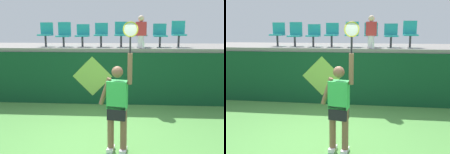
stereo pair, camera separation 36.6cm
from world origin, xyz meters
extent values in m
plane|color=#519342|center=(0.00, 0.00, 0.00)|extent=(40.00, 40.00, 0.00)
cube|color=#0F4223|center=(0.00, 2.82, 0.84)|extent=(13.54, 0.20, 1.68)
cube|color=gray|center=(0.00, 4.10, 1.74)|extent=(13.54, 2.66, 0.12)
cube|color=white|center=(0.24, -0.32, 0.04)|extent=(0.17, 0.28, 0.08)
cube|color=white|center=(0.49, -0.37, 0.04)|extent=(0.17, 0.28, 0.08)
cylinder|color=brown|center=(0.24, -0.32, 0.46)|extent=(0.13, 0.13, 0.91)
cylinder|color=brown|center=(0.49, -0.37, 0.46)|extent=(0.13, 0.13, 0.91)
cube|color=black|center=(0.36, -0.35, 0.83)|extent=(0.39, 0.28, 0.28)
cube|color=green|center=(0.36, -0.35, 1.19)|extent=(0.41, 0.29, 0.54)
sphere|color=brown|center=(0.36, -0.35, 1.63)|extent=(0.22, 0.22, 0.22)
cylinder|color=brown|center=(0.13, -0.30, 1.24)|extent=(0.27, 0.13, 0.55)
cylinder|color=brown|center=(0.60, -0.39, 1.70)|extent=(0.09, 0.09, 0.58)
cylinder|color=black|center=(0.60, -0.39, 2.14)|extent=(0.03, 0.03, 0.30)
torus|color=gold|center=(0.60, -0.39, 2.42)|extent=(0.28, 0.07, 0.28)
ellipsoid|color=silver|center=(0.60, -0.39, 2.42)|extent=(0.24, 0.06, 0.24)
cylinder|color=white|center=(1.04, 2.89, 1.90)|extent=(0.08, 0.08, 0.21)
cylinder|color=#38383D|center=(-2.25, 3.47, 1.98)|extent=(0.07, 0.07, 0.37)
cube|color=teal|center=(-2.25, 3.47, 2.19)|extent=(0.44, 0.42, 0.05)
cube|color=teal|center=(-2.25, 3.66, 2.41)|extent=(0.44, 0.04, 0.40)
cylinder|color=#38383D|center=(-1.63, 3.47, 1.96)|extent=(0.07, 0.07, 0.33)
cube|color=teal|center=(-1.63, 3.47, 2.15)|extent=(0.44, 0.42, 0.05)
cube|color=teal|center=(-1.63, 3.66, 2.40)|extent=(0.44, 0.04, 0.45)
cylinder|color=#38383D|center=(-0.98, 3.47, 1.97)|extent=(0.07, 0.07, 0.34)
cube|color=teal|center=(-0.98, 3.47, 2.16)|extent=(0.44, 0.42, 0.05)
cube|color=teal|center=(-0.98, 3.66, 2.37)|extent=(0.44, 0.04, 0.37)
cylinder|color=#38383D|center=(-0.34, 3.47, 1.98)|extent=(0.07, 0.07, 0.37)
cube|color=teal|center=(-0.34, 3.47, 2.19)|extent=(0.44, 0.42, 0.05)
cube|color=teal|center=(-0.34, 3.66, 2.40)|extent=(0.44, 0.04, 0.38)
cylinder|color=#38383D|center=(0.34, 3.47, 1.98)|extent=(0.07, 0.07, 0.37)
cube|color=teal|center=(0.34, 3.47, 2.19)|extent=(0.44, 0.42, 0.05)
cube|color=teal|center=(0.34, 3.66, 2.43)|extent=(0.44, 0.04, 0.42)
cylinder|color=#38383D|center=(0.98, 3.47, 1.98)|extent=(0.07, 0.07, 0.37)
cube|color=teal|center=(0.98, 3.47, 2.19)|extent=(0.44, 0.42, 0.05)
cube|color=teal|center=(0.98, 3.66, 2.41)|extent=(0.44, 0.04, 0.39)
cylinder|color=#38383D|center=(1.63, 3.47, 1.97)|extent=(0.07, 0.07, 0.34)
cube|color=teal|center=(1.63, 3.47, 2.17)|extent=(0.44, 0.42, 0.05)
cube|color=teal|center=(1.63, 3.66, 2.38)|extent=(0.44, 0.04, 0.38)
cylinder|color=#38383D|center=(2.25, 3.47, 1.99)|extent=(0.07, 0.07, 0.38)
cube|color=teal|center=(2.25, 3.47, 2.20)|extent=(0.44, 0.42, 0.05)
cube|color=teal|center=(2.25, 3.66, 2.44)|extent=(0.44, 0.04, 0.44)
cylinder|color=white|center=(0.98, 3.11, 1.99)|extent=(0.20, 0.20, 0.39)
cube|color=red|center=(0.98, 3.11, 2.40)|extent=(0.34, 0.20, 0.43)
sphere|color=beige|center=(0.98, 3.11, 2.72)|extent=(0.20, 0.20, 0.20)
cube|color=#0F4223|center=(-0.55, 2.72, 0.00)|extent=(0.90, 0.01, 0.00)
plane|color=#8CC64C|center=(-0.55, 2.71, 0.92)|extent=(1.27, 0.00, 1.27)
camera|label=1|loc=(0.55, -4.91, 2.46)|focal=39.60mm
camera|label=2|loc=(0.91, -4.88, 2.46)|focal=39.60mm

